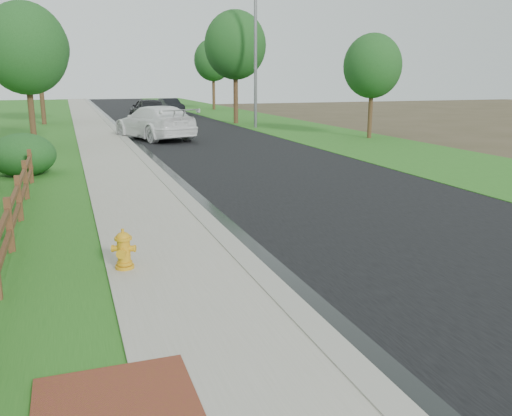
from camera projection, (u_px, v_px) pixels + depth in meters
name	position (u px, v px, depth m)	size (l,w,h in m)	color
ground	(297.00, 352.00, 6.60)	(120.00, 120.00, 0.00)	#3E3721
road	(167.00, 122.00, 40.19)	(8.00, 90.00, 0.02)	black
curb	(108.00, 123.00, 38.84)	(0.40, 90.00, 0.12)	gray
wet_gutter	(113.00, 123.00, 38.96)	(0.50, 90.00, 0.00)	black
sidewalk	(89.00, 123.00, 38.43)	(2.20, 90.00, 0.10)	gray
grass_strip	(61.00, 124.00, 37.83)	(1.60, 90.00, 0.06)	#245D1A
verge_far	(254.00, 119.00, 42.39)	(6.00, 90.00, 0.04)	#245D1A
ranch_fence	(14.00, 208.00, 11.18)	(0.12, 16.92, 1.10)	#4B3219
fire_hydrant	(124.00, 250.00, 9.11)	(0.46, 0.37, 0.69)	gold
white_suv	(155.00, 122.00, 28.84)	(2.47, 6.08, 1.76)	white
dark_car_mid	(148.00, 109.00, 40.61)	(2.06, 5.13, 1.75)	black
dark_car_far	(170.00, 106.00, 48.61)	(1.44, 4.13, 1.36)	black
streetlight	(253.00, 37.00, 33.94)	(2.33, 0.49, 10.08)	slate
shrub_d	(23.00, 155.00, 18.04)	(2.13, 2.13, 1.45)	#184117
tree_near_left	(25.00, 49.00, 23.81)	(3.66, 3.66, 6.49)	#3D2E19
tree_near_right	(373.00, 66.00, 28.44)	(3.05, 3.05, 5.50)	#3D2E19
tree_mid_left	(37.00, 48.00, 36.50)	(4.16, 4.16, 7.44)	#3D2E19
tree_mid_right	(235.00, 45.00, 37.37)	(4.27, 4.27, 7.74)	#3D2E19
tree_far_right	(213.00, 60.00, 53.69)	(3.78, 3.78, 6.97)	#3D2E19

